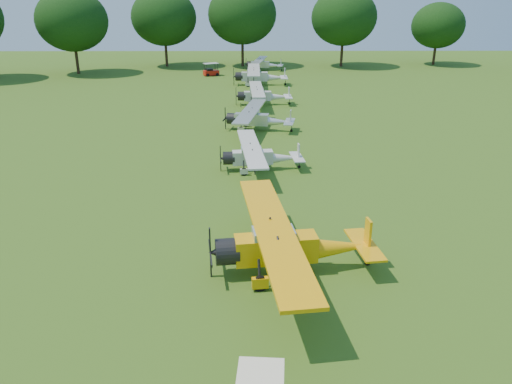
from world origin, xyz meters
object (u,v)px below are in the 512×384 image
aircraft_3 (259,155)px  aircraft_7 (263,63)px  aircraft_5 (262,94)px  golf_cart (211,72)px  aircraft_4 (257,118)px  aircraft_6 (259,75)px  aircraft_2 (289,243)px

aircraft_3 → aircraft_7: 47.46m
aircraft_5 → golf_cart: 21.78m
aircraft_4 → golf_cart: size_ratio=4.10×
aircraft_5 → aircraft_6: aircraft_6 is taller
aircraft_6 → aircraft_4: bearing=-90.8°
aircraft_4 → aircraft_5: 10.94m
aircraft_5 → aircraft_3: bearing=-93.7°
aircraft_2 → golf_cart: 56.27m
aircraft_5 → aircraft_7: 25.88m
aircraft_3 → aircraft_7: size_ratio=0.98×
aircraft_2 → aircraft_4: 24.29m
golf_cart → aircraft_7: bearing=9.7°
aircraft_2 → aircraft_3: (-1.10, 13.61, -0.30)m
aircraft_2 → aircraft_5: size_ratio=1.21×
aircraft_6 → golf_cart: bearing=131.1°
aircraft_5 → aircraft_6: (-0.19, 12.50, 0.19)m
aircraft_7 → aircraft_2: bearing=-81.3°
aircraft_2 → aircraft_5: (-0.46, 35.18, -0.23)m
golf_cart → aircraft_4: bearing=-102.7°
aircraft_7 → aircraft_3: bearing=-82.7°
aircraft_2 → golf_cart: size_ratio=4.86×
aircraft_5 → aircraft_7: (0.69, 25.87, -0.05)m
aircraft_4 → aircraft_6: 23.42m
aircraft_6 → golf_cart: (-6.96, 8.07, -0.71)m
aircraft_6 → golf_cart: 10.68m
aircraft_4 → aircraft_3: bearing=-80.0°
aircraft_5 → aircraft_6: 12.50m
aircraft_2 → aircraft_7: size_ratio=1.26×
aircraft_2 → aircraft_7: bearing=82.4°
aircraft_4 → aircraft_6: aircraft_6 is taller
aircraft_5 → golf_cart: (-7.14, 20.57, -0.53)m
aircraft_6 → aircraft_7: size_ratio=1.21×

